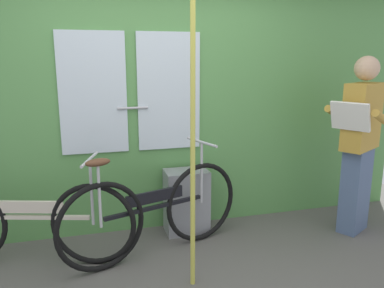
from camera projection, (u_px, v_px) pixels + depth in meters
The scene contains 6 objects.
train_door_wall at pixel (152, 104), 3.71m from camera, with size 5.44×0.28×2.39m.
bicycle_near_door at pixel (154, 211), 3.32m from camera, with size 1.64×0.66×0.95m.
bicycle_leaning_behind at pixel (28, 221), 3.16m from camera, with size 1.70×0.63×0.91m.
passenger_reading_newspaper at pixel (359, 142), 3.67m from camera, with size 0.63×0.58×1.70m.
trash_bin_by_wall at pixel (186, 201), 3.78m from camera, with size 0.41×0.28×0.62m, color gray.
handrail_pole at pixel (193, 132), 2.70m from camera, with size 0.04×0.04×2.35m, color #C6C14C.
Camera 1 is at (-0.63, -2.41, 1.68)m, focal length 36.36 mm.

